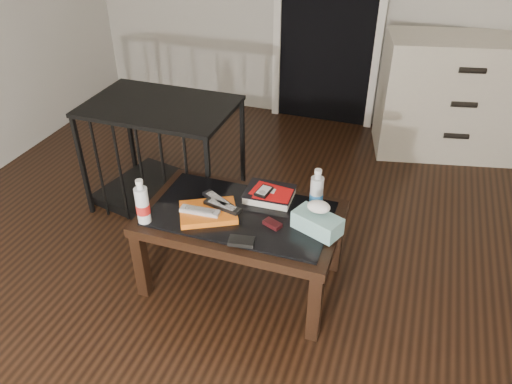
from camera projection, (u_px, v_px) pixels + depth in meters
ground at (290, 335)px, 2.45m from camera, size 5.00×5.00×0.00m
doorway at (330, 0)px, 3.93m from camera, size 0.90×0.08×2.07m
coffee_table at (241, 223)px, 2.56m from camera, size 1.00×0.60×0.46m
dresser at (462, 97)px, 3.77m from camera, size 1.28×0.74×0.90m
pet_crate at (167, 172)px, 3.29m from camera, size 1.01×0.78×0.71m
magazines at (208, 212)px, 2.50m from camera, size 0.35×0.32×0.03m
remote_silver at (200, 211)px, 2.46m from camera, size 0.20×0.06×0.02m
remote_black_front at (222, 206)px, 2.50m from camera, size 0.21×0.09×0.02m
remote_black_back at (218, 200)px, 2.54m from camera, size 0.20×0.14×0.02m
textbook at (269, 194)px, 2.62m from camera, size 0.26×0.21×0.05m
dvd_mailers at (270, 191)px, 2.59m from camera, size 0.20×0.16×0.01m
ipod at (264, 191)px, 2.57m from camera, size 0.08×0.11×0.02m
flip_phone at (272, 224)px, 2.42m from camera, size 0.10×0.08×0.02m
wallet at (241, 241)px, 2.31m from camera, size 0.13×0.09×0.02m
water_bottle_left at (142, 201)px, 2.40m from camera, size 0.08×0.08×0.24m
water_bottle_right at (317, 190)px, 2.47m from camera, size 0.07×0.07×0.24m
tissue_box at (317, 223)px, 2.37m from camera, size 0.26×0.20×0.09m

